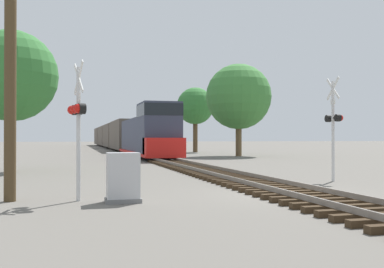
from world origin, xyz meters
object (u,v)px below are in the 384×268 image
at_px(crossing_signal_near, 77,116).
at_px(tree_deep_background, 195,106).
at_px(relay_cabinet, 123,178).
at_px(freight_train, 115,136).
at_px(crossing_signal_far, 334,122).
at_px(tree_mid_background, 239,97).
at_px(utility_pole, 10,24).
at_px(tree_far_right, 11,76).

xyz_separation_m(crossing_signal_near, tree_deep_background, (14.58, 40.67, 3.29)).
bearing_deg(tree_deep_background, relay_cabinet, -107.94).
bearing_deg(relay_cabinet, freight_train, 85.12).
relative_size(crossing_signal_far, tree_mid_background, 0.47).
relative_size(crossing_signal_near, crossing_signal_far, 0.92).
distance_m(crossing_signal_far, utility_pole, 12.68).
distance_m(tree_mid_background, tree_deep_background, 12.58).
xyz_separation_m(freight_train, utility_pole, (-8.29, -60.23, 2.92)).
distance_m(freight_train, tree_deep_background, 21.87).
xyz_separation_m(tree_far_right, tree_deep_background, (17.85, 28.52, 0.66)).
xyz_separation_m(freight_train, tree_far_right, (-9.72, -48.50, 2.97)).
height_order(freight_train, tree_far_right, tree_far_right).
bearing_deg(relay_cabinet, tree_mid_background, 63.48).
distance_m(freight_train, crossing_signal_far, 57.54).
height_order(freight_train, tree_mid_background, tree_mid_background).
bearing_deg(crossing_signal_near, tree_deep_background, 146.09).
xyz_separation_m(crossing_signal_near, crossing_signal_far, (10.26, 3.23, 0.03)).
xyz_separation_m(freight_train, crossing_signal_near, (-6.45, -60.64, 0.33)).
xyz_separation_m(relay_cabinet, tree_mid_background, (14.33, 28.70, 5.13)).
bearing_deg(tree_deep_background, tree_mid_background, -85.56).
relative_size(tree_far_right, tree_mid_background, 0.83).
distance_m(freight_train, utility_pole, 60.87).
bearing_deg(freight_train, tree_deep_background, -67.87).
relative_size(crossing_signal_near, tree_far_right, 0.53).
bearing_deg(tree_far_right, tree_deep_background, 57.96).
bearing_deg(crossing_signal_far, utility_pole, 102.84).
bearing_deg(utility_pole, freight_train, 82.17).
bearing_deg(relay_cabinet, tree_far_right, 109.48).
bearing_deg(freight_train, tree_far_right, -101.34).
distance_m(utility_pole, tree_far_right, 11.82).
distance_m(relay_cabinet, utility_pole, 5.39).
bearing_deg(tree_mid_background, relay_cabinet, -116.52).
bearing_deg(crossing_signal_far, relay_cabinet, 112.57).
xyz_separation_m(crossing_signal_far, tree_mid_background, (5.30, 24.90, 3.36)).
height_order(tree_far_right, tree_mid_background, tree_mid_background).
bearing_deg(utility_pole, relay_cabinet, -17.87).
distance_m(utility_pole, tree_deep_background, 43.48).
distance_m(tree_far_right, tree_mid_background, 24.71).
bearing_deg(freight_train, relay_cabinet, -94.88).
distance_m(crossing_signal_far, tree_deep_background, 37.83).
relative_size(utility_pole, tree_mid_background, 1.09).
height_order(relay_cabinet, tree_deep_background, tree_deep_background).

